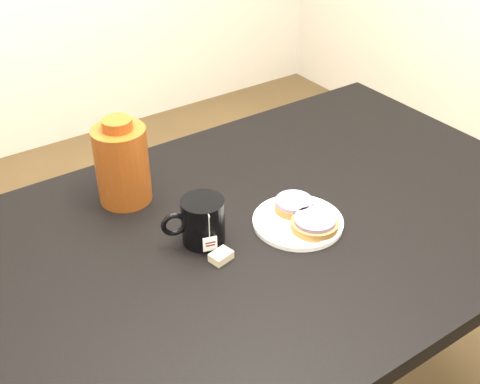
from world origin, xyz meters
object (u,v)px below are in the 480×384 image
at_px(mug, 202,221).
at_px(teabag_pouch, 221,256).
at_px(plate, 298,221).
at_px(bagel_package, 122,164).
at_px(bagel_back, 294,205).
at_px(bagel_front, 315,223).
at_px(table, 269,249).

distance_m(mug, teabag_pouch, 0.09).
distance_m(plate, teabag_pouch, 0.21).
bearing_deg(plate, mug, 161.33).
bearing_deg(mug, bagel_package, 121.98).
xyz_separation_m(bagel_back, bagel_front, (-0.01, -0.08, -0.00)).
bearing_deg(table, teabag_pouch, -162.97).
height_order(bagel_front, mug, mug).
distance_m(bagel_front, mug, 0.24).
relative_size(bagel_back, teabag_pouch, 2.60).
height_order(bagel_back, bagel_package, bagel_package).
height_order(plate, mug, mug).
xyz_separation_m(table, mug, (-0.16, 0.02, 0.13)).
height_order(plate, bagel_front, bagel_front).
xyz_separation_m(bagel_front, bagel_package, (-0.28, 0.35, 0.07)).
height_order(bagel_back, teabag_pouch, bagel_back).
xyz_separation_m(table, plate, (0.04, -0.04, 0.09)).
distance_m(table, plate, 0.11).
distance_m(table, bagel_package, 0.39).
distance_m(table, bagel_front, 0.15).
relative_size(table, bagel_front, 10.84).
xyz_separation_m(plate, mug, (-0.21, 0.07, 0.04)).
distance_m(plate, bagel_back, 0.04).
height_order(plate, bagel_back, bagel_back).
height_order(table, bagel_back, bagel_back).
relative_size(table, bagel_back, 11.98).
xyz_separation_m(table, teabag_pouch, (-0.17, -0.05, 0.09)).
bearing_deg(bagel_front, bagel_back, 85.13).
bearing_deg(plate, table, 133.84).
xyz_separation_m(bagel_back, bagel_package, (-0.29, 0.27, 0.07)).
relative_size(bagel_back, bagel_front, 0.91).
bearing_deg(table, bagel_back, -8.22).
bearing_deg(mug, bagel_back, 8.18).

